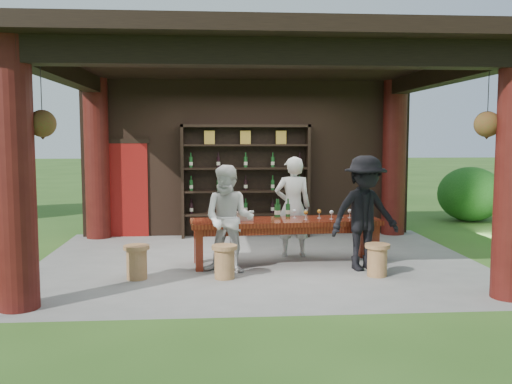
{
  "coord_description": "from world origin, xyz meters",
  "views": [
    {
      "loc": [
        -0.74,
        -9.48,
        2.13
      ],
      "look_at": [
        0.0,
        0.4,
        1.15
      ],
      "focal_mm": 40.0,
      "sensor_mm": 36.0,
      "label": 1
    }
  ],
  "objects": [
    {
      "name": "guest_man",
      "position": [
        1.64,
        -0.7,
        0.91
      ],
      "size": [
        1.32,
        0.97,
        1.82
      ],
      "primitive_type": "imported",
      "rotation": [
        0.0,
        0.0,
        0.27
      ],
      "color": "black",
      "rests_on": "ground"
    },
    {
      "name": "trees",
      "position": [
        3.27,
        1.57,
        3.37
      ],
      "size": [
        22.96,
        9.21,
        4.8
      ],
      "color": "#3F2819",
      "rests_on": "ground"
    },
    {
      "name": "host",
      "position": [
        0.65,
        0.43,
        0.88
      ],
      "size": [
        0.65,
        0.44,
        1.76
      ],
      "primitive_type": "imported",
      "rotation": [
        0.0,
        0.0,
        3.16
      ],
      "color": "silver",
      "rests_on": "ground"
    },
    {
      "name": "stool_near_right",
      "position": [
        1.73,
        -1.13,
        0.26
      ],
      "size": [
        0.38,
        0.38,
        0.5
      ],
      "rotation": [
        0.0,
        0.0,
        0.0
      ],
      "color": "olive",
      "rests_on": "ground"
    },
    {
      "name": "pavilion",
      "position": [
        -0.01,
        0.43,
        2.13
      ],
      "size": [
        7.5,
        6.0,
        3.6
      ],
      "color": "slate",
      "rests_on": "ground"
    },
    {
      "name": "ground",
      "position": [
        0.0,
        0.0,
        0.0
      ],
      "size": [
        90.0,
        90.0,
        0.0
      ],
      "primitive_type": "plane",
      "color": "#2D5119",
      "rests_on": "ground"
    },
    {
      "name": "stool_far_left",
      "position": [
        -1.89,
        -1.04,
        0.27
      ],
      "size": [
        0.39,
        0.39,
        0.51
      ],
      "rotation": [
        0.0,
        0.0,
        0.18
      ],
      "color": "olive",
      "rests_on": "ground"
    },
    {
      "name": "table_bottles",
      "position": [
        0.4,
        0.09,
        0.9
      ],
      "size": [
        0.28,
        0.13,
        0.31
      ],
      "color": "#194C1E",
      "rests_on": "tasting_table"
    },
    {
      "name": "tasting_table",
      "position": [
        0.44,
        -0.19,
        0.63
      ],
      "size": [
        3.17,
        1.02,
        0.75
      ],
      "rotation": [
        0.0,
        0.0,
        0.07
      ],
      "color": "#56150C",
      "rests_on": "ground"
    },
    {
      "name": "stool_near_left",
      "position": [
        -0.58,
        -1.1,
        0.27
      ],
      "size": [
        0.38,
        0.38,
        0.5
      ],
      "rotation": [
        0.0,
        0.0,
        0.16
      ],
      "color": "olive",
      "rests_on": "ground"
    },
    {
      "name": "guest_woman",
      "position": [
        -0.5,
        -0.7,
        0.84
      ],
      "size": [
        0.95,
        0.82,
        1.68
      ],
      "primitive_type": "imported",
      "rotation": [
        0.0,
        0.0,
        -0.25
      ],
      "color": "silver",
      "rests_on": "ground"
    },
    {
      "name": "napkin_basket",
      "position": [
        -0.23,
        -0.24,
        0.82
      ],
      "size": [
        0.27,
        0.2,
        0.14
      ],
      "primitive_type": "cube",
      "rotation": [
        0.0,
        0.0,
        0.07
      ],
      "color": "#BF6672",
      "rests_on": "tasting_table"
    },
    {
      "name": "table_glasses",
      "position": [
        1.1,
        -0.13,
        0.82
      ],
      "size": [
        1.0,
        0.25,
        0.15
      ],
      "color": "silver",
      "rests_on": "tasting_table"
    },
    {
      "name": "shrubs",
      "position": [
        1.75,
        0.64,
        0.54
      ],
      "size": [
        14.1,
        8.56,
        1.36
      ],
      "color": "#194C14",
      "rests_on": "ground"
    },
    {
      "name": "wine_shelf",
      "position": [
        -0.06,
        2.45,
        1.19
      ],
      "size": [
        2.69,
        0.41,
        2.36
      ],
      "color": "black",
      "rests_on": "ground"
    }
  ]
}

